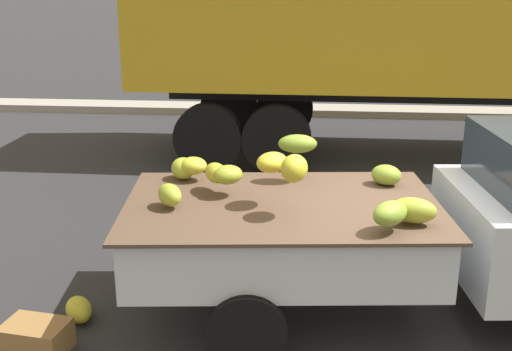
# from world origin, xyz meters

# --- Properties ---
(ground) EXTENTS (220.00, 220.00, 0.00)m
(ground) POSITION_xyz_m (0.00, 0.00, 0.00)
(ground) COLOR #28282B
(curb_strip) EXTENTS (80.00, 0.80, 0.16)m
(curb_strip) POSITION_xyz_m (0.00, 8.71, 0.08)
(curb_strip) COLOR gray
(curb_strip) RESTS_ON ground
(pickup_truck) EXTENTS (4.99, 2.21, 1.70)m
(pickup_truck) POSITION_xyz_m (0.81, 0.07, 0.88)
(pickup_truck) COLOR silver
(pickup_truck) RESTS_ON ground
(semi_trailer) EXTENTS (12.02, 2.71, 3.95)m
(semi_trailer) POSITION_xyz_m (2.15, 5.41, 2.54)
(semi_trailer) COLOR gold
(semi_trailer) RESTS_ON ground
(fallen_banana_bunch_near_tailgate) EXTENTS (0.39, 0.46, 0.20)m
(fallen_banana_bunch_near_tailgate) POSITION_xyz_m (-2.91, -0.40, 0.10)
(fallen_banana_bunch_near_tailgate) COLOR gold
(fallen_banana_bunch_near_tailgate) RESTS_ON ground
(produce_crate) EXTENTS (0.57, 0.43, 0.26)m
(produce_crate) POSITION_xyz_m (-3.07, -0.93, 0.13)
(produce_crate) COLOR olive
(produce_crate) RESTS_ON ground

